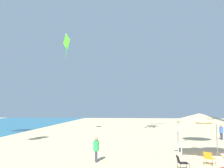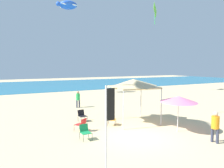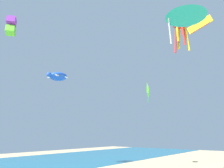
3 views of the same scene
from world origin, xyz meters
The scene contains 6 objects.
canopy_tent centered at (1.60, 2.83, 2.79)m, with size 3.22×3.21×3.12m.
folding_chair_facing_ocean centered at (-1.55, 4.82, 0.47)m, with size 0.60×0.68×0.82m.
folding_chair_right_of_tent centered at (-0.26, 2.89, 0.47)m, with size 0.81×0.79×0.82m.
person_kite_handler centered at (11.23, -2.17, 0.96)m, with size 0.43×0.39×1.63m.
person_far_stroller centered at (-0.04, 9.97, 0.93)m, with size 0.42×0.38×1.59m.
kite_diamond_lime centered at (14.68, 16.53, 12.41)m, with size 1.85×1.53×3.37m.
Camera 1 is at (-15.20, 7.56, 3.56)m, focal length 36.53 mm.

